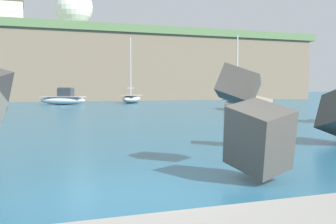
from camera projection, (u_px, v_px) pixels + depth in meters
name	position (u px, v px, depth m)	size (l,w,h in m)	color
ground_plane	(135.00, 195.00, 6.91)	(400.00, 400.00, 0.00)	#235B7A
boat_near_left	(236.00, 104.00, 35.39)	(3.32, 4.98, 6.51)	beige
boat_mid_left	(132.00, 98.00, 51.55)	(4.49, 6.05, 8.39)	beige
boat_far_left	(63.00, 99.00, 46.26)	(5.71, 4.47, 2.00)	white
radar_dome	(74.00, 12.00, 78.60)	(7.45, 7.45, 10.01)	silver
station_building_east	(12.00, 19.00, 73.33)	(4.27, 8.21, 6.05)	silver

